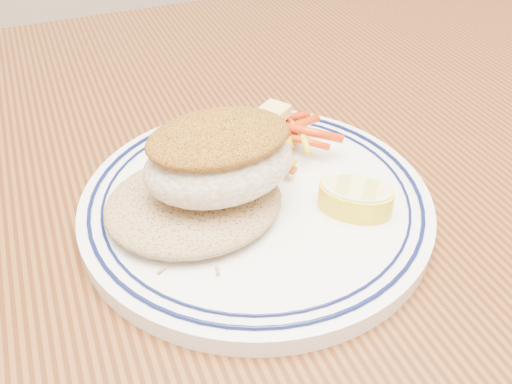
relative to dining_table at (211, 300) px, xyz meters
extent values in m
cube|color=#49240E|center=(0.00, 0.00, 0.08)|extent=(1.50, 0.90, 0.04)
cylinder|color=#49240E|center=(0.68, 0.38, -0.30)|extent=(0.07, 0.07, 0.71)
cylinder|color=white|center=(0.04, -0.01, 0.10)|extent=(0.27, 0.27, 0.01)
torus|color=#0A113F|center=(0.04, -0.01, 0.11)|extent=(0.25, 0.25, 0.00)
torus|color=#0A113F|center=(0.04, -0.01, 0.11)|extent=(0.23, 0.23, 0.00)
ellipsoid|color=#9D7A4E|center=(-0.01, -0.01, 0.12)|extent=(0.13, 0.12, 0.03)
ellipsoid|color=beige|center=(0.01, -0.01, 0.15)|extent=(0.11, 0.08, 0.05)
ellipsoid|color=#995F18|center=(0.01, -0.01, 0.17)|extent=(0.10, 0.07, 0.02)
cylinder|color=red|center=(0.08, 0.05, 0.12)|extent=(0.05, 0.01, 0.01)
cylinder|color=#0F540A|center=(0.05, 0.05, 0.12)|extent=(0.03, 0.05, 0.01)
cylinder|color=red|center=(0.08, 0.06, 0.12)|extent=(0.04, 0.04, 0.01)
cylinder|color=gold|center=(0.07, 0.03, 0.12)|extent=(0.03, 0.05, 0.01)
cylinder|color=#0F540A|center=(0.06, 0.07, 0.12)|extent=(0.06, 0.03, 0.01)
cylinder|color=#0F540A|center=(0.05, 0.05, 0.12)|extent=(0.04, 0.04, 0.01)
cylinder|color=gold|center=(0.09, 0.07, 0.12)|extent=(0.01, 0.06, 0.01)
cylinder|color=#0F540A|center=(0.10, 0.07, 0.12)|extent=(0.05, 0.03, 0.01)
cylinder|color=red|center=(0.06, 0.02, 0.12)|extent=(0.03, 0.06, 0.01)
cylinder|color=gold|center=(0.06, 0.04, 0.12)|extent=(0.05, 0.04, 0.01)
cylinder|color=#0F540A|center=(0.07, 0.04, 0.12)|extent=(0.05, 0.01, 0.01)
cylinder|color=#0F540A|center=(0.06, 0.05, 0.13)|extent=(0.01, 0.05, 0.01)
cylinder|color=gold|center=(0.05, 0.06, 0.13)|extent=(0.05, 0.03, 0.01)
cylinder|color=gold|center=(0.08, 0.02, 0.13)|extent=(0.03, 0.05, 0.01)
cylinder|color=#0F540A|center=(0.05, 0.06, 0.13)|extent=(0.05, 0.02, 0.01)
cylinder|color=gold|center=(0.07, 0.02, 0.13)|extent=(0.01, 0.05, 0.01)
cylinder|color=red|center=(0.09, 0.03, 0.13)|extent=(0.04, 0.05, 0.01)
cylinder|color=gold|center=(0.07, 0.03, 0.13)|extent=(0.03, 0.04, 0.01)
cylinder|color=red|center=(0.09, 0.05, 0.13)|extent=(0.06, 0.01, 0.02)
cylinder|color=red|center=(0.10, 0.06, 0.13)|extent=(0.01, 0.05, 0.01)
cylinder|color=gold|center=(0.10, 0.03, 0.13)|extent=(0.02, 0.05, 0.01)
cylinder|color=red|center=(0.08, 0.04, 0.13)|extent=(0.01, 0.05, 0.01)
cylinder|color=red|center=(0.08, 0.03, 0.13)|extent=(0.04, 0.04, 0.01)
cylinder|color=red|center=(0.10, 0.03, 0.13)|extent=(0.05, 0.04, 0.01)
cylinder|color=#0F540A|center=(0.06, 0.06, 0.13)|extent=(0.06, 0.03, 0.01)
cylinder|color=red|center=(0.08, 0.06, 0.13)|extent=(0.06, 0.02, 0.01)
cube|color=#F1D576|center=(0.08, 0.05, 0.14)|extent=(0.03, 0.03, 0.01)
torus|color=white|center=(0.10, -0.05, 0.13)|extent=(0.07, 0.07, 0.00)
camera|label=1|loc=(-0.09, -0.32, 0.39)|focal=40.00mm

